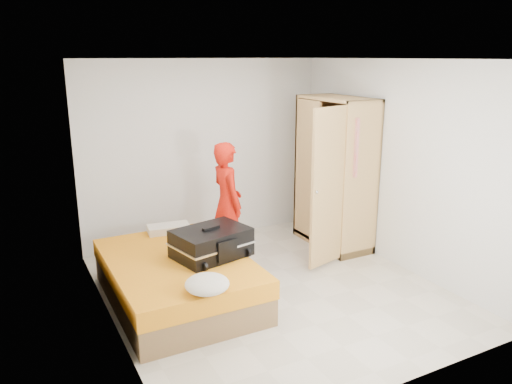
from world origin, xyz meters
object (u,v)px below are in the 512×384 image
suitcase (211,243)px  round_cushion (207,284)px  wardrobe (334,178)px  person (227,203)px  bed (178,279)px

suitcase → round_cushion: suitcase is taller
wardrobe → suitcase: size_ratio=2.33×
person → suitcase: bearing=145.7°
bed → wardrobe: 2.67m
round_cushion → person: bearing=59.8°
suitcase → person: bearing=43.2°
person → suitcase: size_ratio=1.77×
suitcase → wardrobe: bearing=5.3°
wardrobe → round_cushion: 2.95m
bed → wardrobe: wardrobe is taller
round_cushion → wardrobe: bearing=30.5°
person → round_cushion: size_ratio=3.81×
bed → person: (0.95, 0.75, 0.55)m
suitcase → round_cushion: bearing=-128.2°
round_cushion → bed: bearing=89.3°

